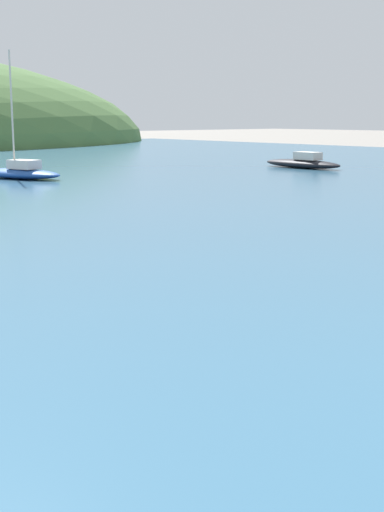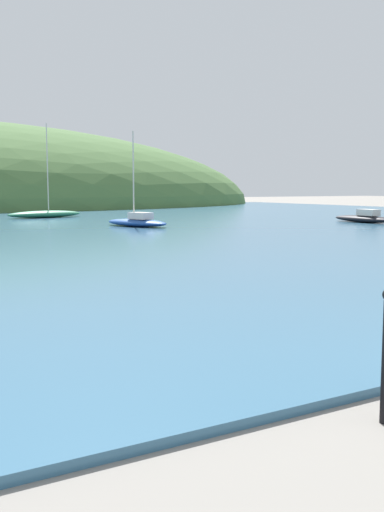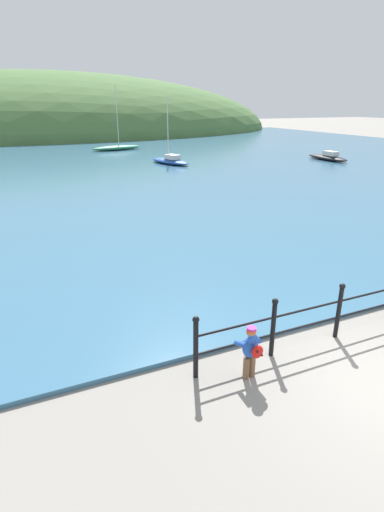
% 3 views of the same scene
% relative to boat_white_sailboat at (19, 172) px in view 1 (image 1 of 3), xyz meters
% --- Properties ---
extents(boat_white_sailboat, '(2.54, 4.19, 4.73)m').
position_rel_boat_white_sailboat_xyz_m(boat_white_sailboat, '(0.00, 0.00, 0.00)').
color(boat_white_sailboat, '#1E4793').
rests_on(boat_white_sailboat, water).
extents(boat_far_left, '(1.22, 4.30, 0.74)m').
position_rel_boat_white_sailboat_xyz_m(boat_far_left, '(12.46, -3.26, -0.01)').
color(boat_far_left, black).
rests_on(boat_far_left, water).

